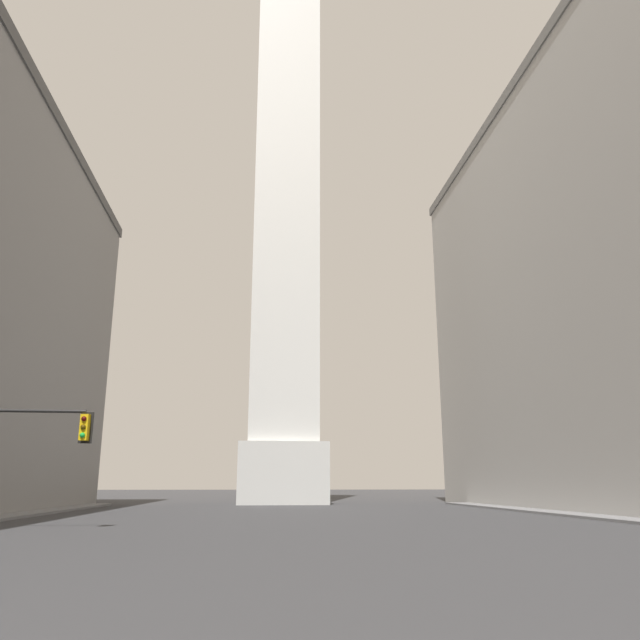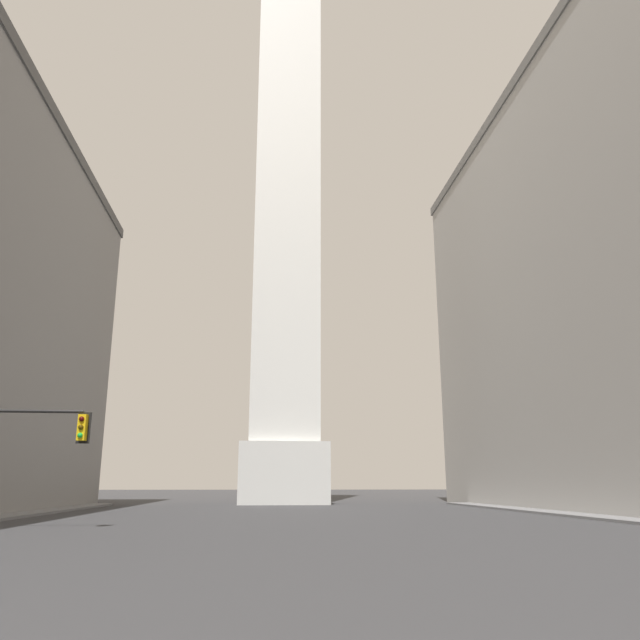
% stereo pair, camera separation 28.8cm
% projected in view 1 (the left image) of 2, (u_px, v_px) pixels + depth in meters
% --- Properties ---
extents(obelisk, '(8.24, 8.24, 71.39)m').
position_uv_depth(obelisk, '(287.00, 172.00, 67.12)').
color(obelisk, silver).
rests_on(obelisk, ground_plane).
extents(traffic_light_mid_left, '(5.71, 0.51, 4.91)m').
position_uv_depth(traffic_light_mid_left, '(3.00, 436.00, 25.98)').
color(traffic_light_mid_left, black).
rests_on(traffic_light_mid_left, ground_plane).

